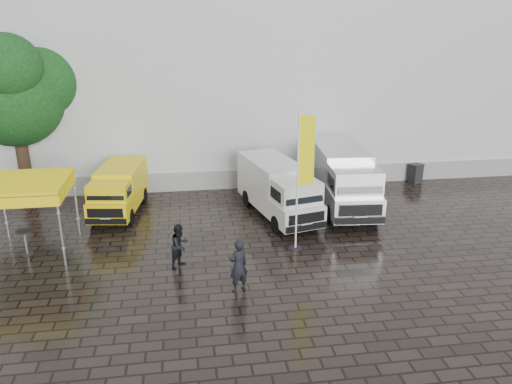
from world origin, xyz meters
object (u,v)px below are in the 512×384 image
(van_yellow, at_px, (119,191))
(wheelie_bin, at_px, (415,173))
(van_white, at_px, (278,191))
(flagpole, at_px, (302,173))
(person_tent, at_px, (180,245))
(person_front, at_px, (238,266))
(van_silver, at_px, (343,179))
(cocktail_table, at_px, (26,243))
(canopy_tent, at_px, (25,186))

(van_yellow, bearing_deg, wheelie_bin, 16.56)
(van_white, relative_size, wheelie_bin, 5.42)
(van_white, distance_m, flagpole, 4.00)
(wheelie_bin, height_order, person_tent, person_tent)
(flagpole, relative_size, wheelie_bin, 5.28)
(van_yellow, relative_size, person_front, 2.46)
(van_yellow, xyz_separation_m, van_silver, (10.56, -0.76, 0.34))
(person_tent, bearing_deg, wheelie_bin, -17.73)
(van_silver, bearing_deg, cocktail_table, -162.39)
(person_front, bearing_deg, canopy_tent, -53.20)
(van_white, distance_m, wheelie_bin, 9.36)
(van_white, xyz_separation_m, van_silver, (3.28, 0.67, 0.18))
(van_yellow, bearing_deg, van_white, -3.10)
(flagpole, bearing_deg, wheelie_bin, 41.47)
(person_front, xyz_separation_m, person_tent, (-1.93, 2.10, -0.12))
(person_front, bearing_deg, van_silver, -154.05)
(person_front, height_order, person_tent, person_front)
(van_yellow, xyz_separation_m, person_front, (4.73, -7.89, -0.13))
(van_yellow, relative_size, cocktail_table, 4.67)
(person_tent, bearing_deg, van_white, -5.67)
(person_front, bearing_deg, wheelie_bin, -161.97)
(canopy_tent, relative_size, flagpole, 0.55)
(van_yellow, xyz_separation_m, canopy_tent, (-2.89, -3.76, 1.67))
(van_yellow, xyz_separation_m, wheelie_bin, (15.81, 2.37, -0.55))
(flagpole, relative_size, cocktail_table, 5.59)
(person_tent, bearing_deg, van_yellow, 66.03)
(cocktail_table, relative_size, person_tent, 0.60)
(van_yellow, height_order, flagpole, flagpole)
(canopy_tent, height_order, cocktail_table, canopy_tent)
(van_silver, bearing_deg, flagpole, -121.56)
(van_silver, bearing_deg, canopy_tent, -163.09)
(van_silver, distance_m, person_tent, 9.27)
(van_white, bearing_deg, person_front, -124.97)
(van_silver, xyz_separation_m, person_tent, (-7.76, -5.03, -0.59))
(flagpole, xyz_separation_m, person_tent, (-4.73, -0.85, -2.33))
(van_yellow, relative_size, person_tent, 2.81)
(van_silver, distance_m, cocktail_table, 14.10)
(canopy_tent, height_order, flagpole, flagpole)
(cocktail_table, bearing_deg, van_white, 13.78)
(van_white, bearing_deg, van_yellow, 155.50)
(van_white, xyz_separation_m, wheelie_bin, (8.52, 3.80, -0.71))
(van_yellow, distance_m, van_silver, 10.60)
(canopy_tent, distance_m, cocktail_table, 2.27)
(van_white, relative_size, canopy_tent, 1.87)
(wheelie_bin, distance_m, person_front, 15.10)
(flagpole, height_order, person_front, flagpole)
(van_silver, bearing_deg, person_front, -124.95)
(van_white, relative_size, person_front, 3.03)
(van_white, height_order, person_tent, van_white)
(canopy_tent, relative_size, person_front, 1.62)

